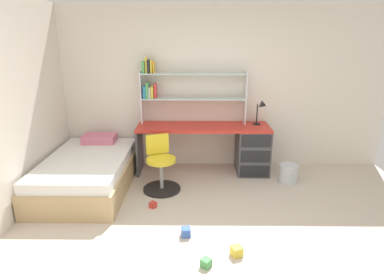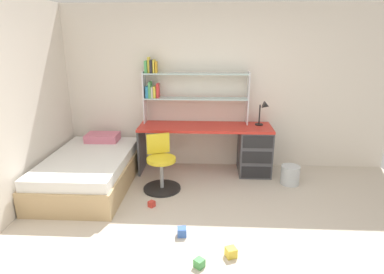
# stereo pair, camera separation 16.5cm
# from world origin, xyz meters

# --- Properties ---
(ground_plane) EXTENTS (5.60, 5.77, 0.02)m
(ground_plane) POSITION_xyz_m (0.00, 0.00, -0.01)
(ground_plane) COLOR beige
(room_shell) EXTENTS (5.60, 5.77, 2.54)m
(room_shell) POSITION_xyz_m (-1.18, 1.19, 1.27)
(room_shell) COLOR silver
(room_shell) RESTS_ON ground_plane
(desk) EXTENTS (2.02, 0.58, 0.75)m
(desk) POSITION_xyz_m (0.45, 2.07, 0.43)
(desk) COLOR red
(desk) RESTS_ON ground_plane
(bookshelf_hutch) EXTENTS (1.62, 0.22, 1.01)m
(bookshelf_hutch) POSITION_xyz_m (-0.46, 2.24, 1.32)
(bookshelf_hutch) COLOR silver
(bookshelf_hutch) RESTS_ON desk
(desk_lamp) EXTENTS (0.20, 0.17, 0.38)m
(desk_lamp) POSITION_xyz_m (0.80, 2.13, 1.00)
(desk_lamp) COLOR black
(desk_lamp) RESTS_ON desk
(swivel_chair) EXTENTS (0.52, 0.52, 0.76)m
(swivel_chair) POSITION_xyz_m (-0.69, 1.43, 0.30)
(swivel_chair) COLOR black
(swivel_chair) RESTS_ON ground_plane
(bed_platform) EXTENTS (1.13, 1.81, 0.59)m
(bed_platform) POSITION_xyz_m (-1.72, 1.47, 0.24)
(bed_platform) COLOR tan
(bed_platform) RESTS_ON ground_plane
(waste_bin) EXTENTS (0.27, 0.27, 0.27)m
(waste_bin) POSITION_xyz_m (1.15, 1.68, 0.14)
(waste_bin) COLOR silver
(waste_bin) RESTS_ON ground_plane
(toy_block_red_0) EXTENTS (0.10, 0.10, 0.07)m
(toy_block_red_0) POSITION_xyz_m (-0.75, 0.92, 0.04)
(toy_block_red_0) COLOR red
(toy_block_red_0) RESTS_ON ground_plane
(toy_block_blue_1) EXTENTS (0.11, 0.11, 0.09)m
(toy_block_blue_1) POSITION_xyz_m (-0.31, 0.32, 0.05)
(toy_block_blue_1) COLOR #3860B7
(toy_block_blue_1) RESTS_ON ground_plane
(toy_block_yellow_2) EXTENTS (0.13, 0.13, 0.10)m
(toy_block_yellow_2) POSITION_xyz_m (0.19, -0.00, 0.05)
(toy_block_yellow_2) COLOR gold
(toy_block_yellow_2) RESTS_ON ground_plane
(toy_block_green_3) EXTENTS (0.12, 0.12, 0.08)m
(toy_block_green_3) POSITION_xyz_m (-0.11, -0.16, 0.04)
(toy_block_green_3) COLOR #479E51
(toy_block_green_3) RESTS_ON ground_plane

